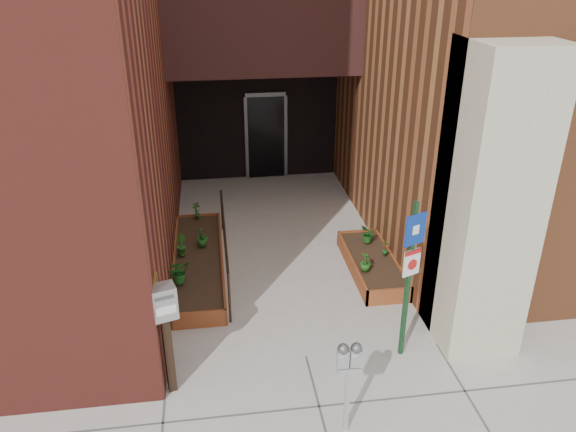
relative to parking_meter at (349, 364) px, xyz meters
name	(u,v)px	position (x,y,z in m)	size (l,w,h in m)	color
ground	(306,357)	(-0.25, 1.41, -1.02)	(80.00, 80.00, 0.00)	#9E9991
planter_left	(199,263)	(-1.80, 4.11, -0.88)	(0.90, 3.60, 0.30)	brown
planter_right	(372,265)	(1.35, 3.61, -0.88)	(0.80, 2.20, 0.30)	brown
handrail	(224,233)	(-1.30, 4.06, -0.27)	(0.04, 3.34, 0.90)	black
parking_meter	(349,364)	(0.00, 0.00, 0.00)	(0.29, 0.14, 1.31)	#B3B3B6
sign_post	(411,265)	(1.15, 1.28, 0.49)	(0.32, 0.15, 2.45)	#163D1E
payment_dropbox	(165,317)	(-2.15, 1.01, 0.16)	(0.38, 0.32, 1.64)	black
shrub_left_a	(179,271)	(-2.10, 3.26, -0.51)	(0.37, 0.37, 0.41)	#1B5E1C
shrub_left_b	(181,245)	(-2.10, 4.21, -0.52)	(0.21, 0.21, 0.39)	#255C1A
shrub_left_c	(202,236)	(-1.72, 4.50, -0.52)	(0.22, 0.22, 0.39)	#1C5418
shrub_left_d	(196,210)	(-1.82, 5.71, -0.54)	(0.19, 0.19, 0.35)	#225117
shrub_right_a	(366,262)	(1.10, 3.18, -0.55)	(0.19, 0.19, 0.33)	#205418
shrub_right_b	(386,248)	(1.60, 3.65, -0.57)	(0.16, 0.16, 0.30)	#1B5F1D
shrub_right_c	(368,234)	(1.42, 4.18, -0.55)	(0.31, 0.31, 0.34)	#195618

